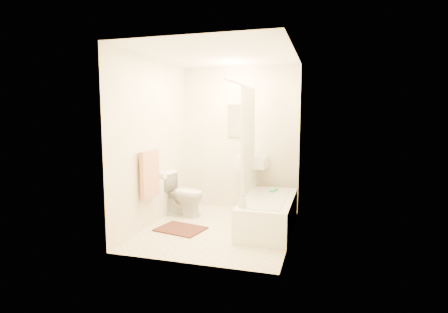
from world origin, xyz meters
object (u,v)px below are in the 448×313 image
(sink, at_px, (251,182))
(bath_mat, at_px, (181,229))
(bathtub, at_px, (269,213))
(toilet, at_px, (183,194))
(soap_bottle, at_px, (242,201))

(sink, relative_size, bath_mat, 1.60)
(sink, relative_size, bathtub, 0.66)
(sink, bearing_deg, toilet, -149.51)
(toilet, xyz_separation_m, bath_mat, (0.25, -0.67, -0.34))
(bathtub, bearing_deg, soap_bottle, -112.13)
(toilet, bearing_deg, bath_mat, -152.24)
(bathtub, relative_size, bath_mat, 2.44)
(toilet, distance_m, sink, 1.13)
(toilet, height_order, bath_mat, toilet)
(toilet, relative_size, sink, 0.70)
(bath_mat, bearing_deg, toilet, 110.14)
(sink, height_order, bath_mat, sink)
(bathtub, bearing_deg, bath_mat, -159.63)
(sink, bearing_deg, bathtub, -57.90)
(sink, xyz_separation_m, soap_bottle, (0.17, -1.35, 0.01))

